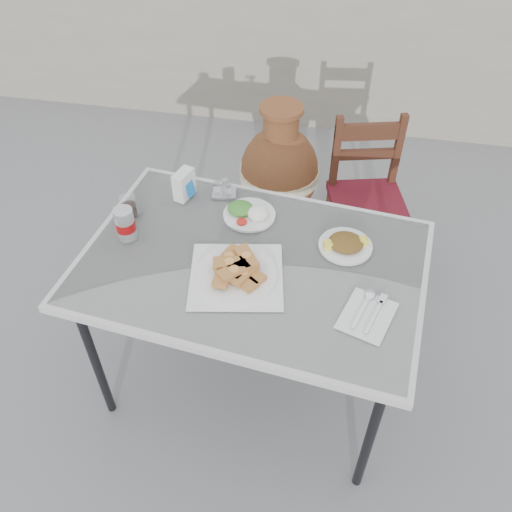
% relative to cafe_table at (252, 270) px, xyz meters
% --- Properties ---
extents(ground, '(80.00, 80.00, 0.00)m').
position_rel_cafe_table_xyz_m(ground, '(-0.01, -0.01, -0.75)').
color(ground, slate).
rests_on(ground, ground).
extents(cafe_table, '(1.43, 1.05, 0.81)m').
position_rel_cafe_table_xyz_m(cafe_table, '(0.00, 0.00, 0.00)').
color(cafe_table, black).
rests_on(cafe_table, ground).
extents(pide_plate, '(0.41, 0.41, 0.07)m').
position_rel_cafe_table_xyz_m(pide_plate, '(-0.04, -0.09, 0.09)').
color(pide_plate, silver).
rests_on(pide_plate, cafe_table).
extents(salad_rice_plate, '(0.22, 0.22, 0.06)m').
position_rel_cafe_table_xyz_m(salad_rice_plate, '(-0.06, 0.26, 0.08)').
color(salad_rice_plate, silver).
rests_on(salad_rice_plate, cafe_table).
extents(salad_chopped_plate, '(0.22, 0.22, 0.05)m').
position_rel_cafe_table_xyz_m(salad_chopped_plate, '(0.35, 0.14, 0.07)').
color(salad_chopped_plate, silver).
rests_on(salad_chopped_plate, cafe_table).
extents(soda_can, '(0.08, 0.08, 0.14)m').
position_rel_cafe_table_xyz_m(soda_can, '(-0.52, 0.04, 0.13)').
color(soda_can, silver).
rests_on(soda_can, cafe_table).
extents(cola_glass, '(0.07, 0.07, 0.10)m').
position_rel_cafe_table_xyz_m(cola_glass, '(-0.56, 0.17, 0.10)').
color(cola_glass, white).
rests_on(cola_glass, cafe_table).
extents(napkin_holder, '(0.09, 0.12, 0.13)m').
position_rel_cafe_table_xyz_m(napkin_holder, '(-0.37, 0.34, 0.12)').
color(napkin_holder, silver).
rests_on(napkin_holder, cafe_table).
extents(condiment_caddy, '(0.12, 0.10, 0.08)m').
position_rel_cafe_table_xyz_m(condiment_caddy, '(-0.20, 0.38, 0.08)').
color(condiment_caddy, silver).
rests_on(condiment_caddy, cafe_table).
extents(cutlery_napkin, '(0.22, 0.26, 0.02)m').
position_rel_cafe_table_xyz_m(cutlery_napkin, '(0.46, -0.18, 0.06)').
color(cutlery_napkin, silver).
rests_on(cutlery_napkin, cafe_table).
extents(chair, '(0.47, 0.47, 0.88)m').
position_rel_cafe_table_xyz_m(chair, '(0.45, 0.94, -0.30)').
color(chair, '#371A0F').
rests_on(chair, ground).
extents(terracotta_urn, '(0.47, 0.47, 0.83)m').
position_rel_cafe_table_xyz_m(terracotta_urn, '(-0.06, 1.17, -0.37)').
color(terracotta_urn, brown).
rests_on(terracotta_urn, ground).
extents(back_wall, '(6.00, 0.25, 1.20)m').
position_rel_cafe_table_xyz_m(back_wall, '(-0.01, 2.49, -0.15)').
color(back_wall, gray).
rests_on(back_wall, ground).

